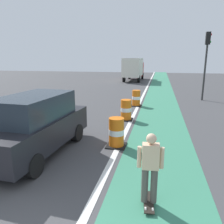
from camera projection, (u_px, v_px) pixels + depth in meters
The scene contains 9 objects.
bike_lane_strip at pixel (160, 110), 13.94m from camera, with size 2.50×80.00×0.01m, color #387F60.
lane_divider_stripe at pixel (137, 109), 14.25m from camera, with size 0.20×80.00×0.01m, color silver.
skateboarder_on_lane at pixel (150, 168), 4.72m from camera, with size 0.57×0.82×1.69m.
parked_suv_nearest at pixel (36, 124), 7.40m from camera, with size 2.11×4.69×2.04m.
traffic_barrel_front at pixel (116, 133), 8.10m from camera, with size 0.73×0.73×1.09m.
traffic_barrel_mid at pixel (126, 110), 11.62m from camera, with size 0.73×0.73×1.09m.
traffic_barrel_back at pixel (136, 98), 15.05m from camera, with size 0.73×0.73×1.09m.
delivery_truck_down_block at pixel (134, 68), 31.80m from camera, with size 2.44×7.63×3.23m.
traffic_light_corner at pixel (207, 54), 16.39m from camera, with size 0.41×0.32×5.10m.
Camera 1 is at (2.28, -1.91, 3.21)m, focal length 35.05 mm.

